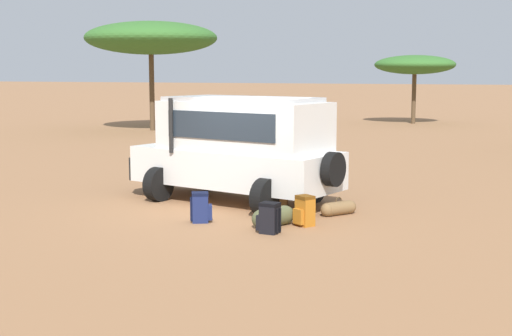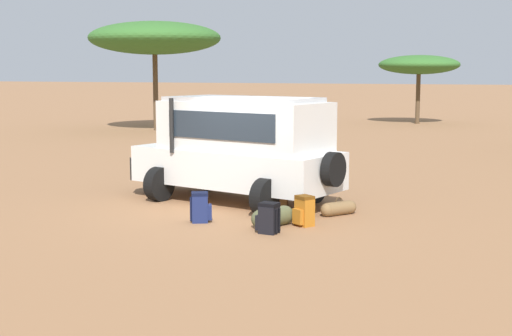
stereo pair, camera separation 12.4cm
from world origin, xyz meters
name	(u,v)px [view 1 (the left image)]	position (x,y,z in m)	size (l,w,h in m)	color
ground_plane	(241,210)	(0.00, 0.00, 0.00)	(320.00, 320.00, 0.00)	#936642
safari_vehicle	(239,147)	(-0.43, 0.89, 1.29)	(5.48, 3.43, 2.44)	silver
backpack_beside_front_wheel	(279,201)	(0.86, 0.07, 0.25)	(0.43, 0.42, 0.51)	brown
backpack_cluster_center	(269,218)	(1.36, -1.84, 0.28)	(0.45, 0.33, 0.58)	black
backpack_near_rear_wheel	(304,211)	(1.77, -0.97, 0.29)	(0.43, 0.44, 0.60)	#B26619
backpack_outermost	(201,208)	(-0.27, -1.43, 0.30)	(0.49, 0.44, 0.61)	navy
duffel_bag_low_black_case	(273,217)	(1.22, -1.25, 0.19)	(0.66, 0.94, 0.48)	#4C5133
duffel_bag_soft_canvas	(339,208)	(2.11, 0.31, 0.15)	(0.63, 0.78, 0.39)	brown
acacia_tree_far_left	(151,38)	(-12.70, 17.99, 4.69)	(6.84, 6.36, 5.54)	brown
acacia_tree_left_mid	(415,65)	(-1.03, 27.91, 3.39)	(4.65, 4.14, 3.96)	brown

